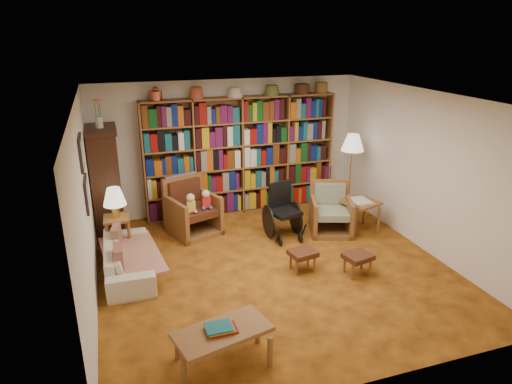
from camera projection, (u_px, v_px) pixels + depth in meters
name	position (u px, v px, depth m)	size (l,w,h in m)	color
floor	(274.00, 267.00, 6.80)	(5.00, 5.00, 0.00)	#B4691B
ceiling	(276.00, 98.00, 5.95)	(5.00, 5.00, 0.00)	white
wall_back	(228.00, 147.00, 8.61)	(5.00, 5.00, 0.00)	white
wall_front	(371.00, 275.00, 4.14)	(5.00, 5.00, 0.00)	white
wall_left	(86.00, 209.00, 5.64)	(5.00, 5.00, 0.00)	white
wall_right	(425.00, 172.00, 7.11)	(5.00, 5.00, 0.00)	white
bookshelf	(241.00, 152.00, 8.54)	(3.60, 0.30, 2.42)	brown
curio_cabinet	(106.00, 181.00, 7.60)	(0.50, 0.95, 2.40)	#351A0E
framed_pictures	(84.00, 173.00, 5.79)	(0.03, 0.52, 0.97)	black
sofa	(128.00, 258.00, 6.58)	(0.64, 1.64, 0.48)	beige
sofa_throw	(131.00, 253.00, 6.57)	(0.77, 1.43, 0.04)	beige
cushion_left	(116.00, 236.00, 6.78)	(0.11, 0.34, 0.34)	maroon
cushion_right	(118.00, 257.00, 6.16)	(0.11, 0.34, 0.34)	maroon
side_table_lamp	(118.00, 227.00, 7.09)	(0.41, 0.41, 0.61)	brown
table_lamp	(114.00, 198.00, 6.93)	(0.35, 0.35, 0.48)	gold
armchair_leather	(192.00, 210.00, 7.91)	(1.02, 1.02, 0.97)	brown
armchair_sage	(329.00, 213.00, 7.95)	(0.91, 0.91, 0.86)	brown
wheelchair	(283.00, 212.00, 7.73)	(0.56, 0.74, 0.93)	black
floor_lamp	(353.00, 146.00, 8.28)	(0.41, 0.41, 1.56)	gold
side_table_papers	(361.00, 206.00, 7.92)	(0.67, 0.67, 0.56)	brown
footstool_a	(303.00, 255.00, 6.63)	(0.42, 0.38, 0.32)	#522A15
footstool_b	(358.00, 258.00, 6.52)	(0.44, 0.40, 0.32)	#522A15
coffee_table	(223.00, 334.00, 4.76)	(1.09, 0.72, 0.46)	brown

